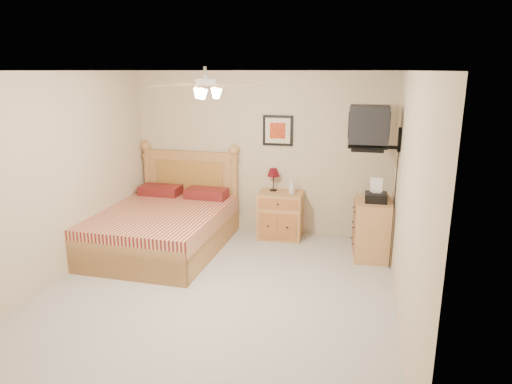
# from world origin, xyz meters

# --- Properties ---
(floor) EXTENTS (4.50, 4.50, 0.00)m
(floor) POSITION_xyz_m (0.00, 0.00, 0.00)
(floor) COLOR #A39D93
(floor) RESTS_ON ground
(ceiling) EXTENTS (4.00, 4.50, 0.04)m
(ceiling) POSITION_xyz_m (0.00, 0.00, 2.50)
(ceiling) COLOR white
(ceiling) RESTS_ON ground
(wall_back) EXTENTS (4.00, 0.04, 2.50)m
(wall_back) POSITION_xyz_m (0.00, 2.25, 1.25)
(wall_back) COLOR tan
(wall_back) RESTS_ON ground
(wall_front) EXTENTS (4.00, 0.04, 2.50)m
(wall_front) POSITION_xyz_m (0.00, -2.25, 1.25)
(wall_front) COLOR tan
(wall_front) RESTS_ON ground
(wall_left) EXTENTS (0.04, 4.50, 2.50)m
(wall_left) POSITION_xyz_m (-2.00, 0.00, 1.25)
(wall_left) COLOR tan
(wall_left) RESTS_ON ground
(wall_right) EXTENTS (0.04, 4.50, 2.50)m
(wall_right) POSITION_xyz_m (2.00, 0.00, 1.25)
(wall_right) COLOR tan
(wall_right) RESTS_ON ground
(bed) EXTENTS (1.67, 2.18, 1.39)m
(bed) POSITION_xyz_m (-1.19, 1.12, 0.70)
(bed) COLOR #9E653C
(bed) RESTS_ON ground
(nightstand) EXTENTS (0.67, 0.51, 0.71)m
(nightstand) POSITION_xyz_m (0.37, 2.00, 0.36)
(nightstand) COLOR #B47E3C
(nightstand) RESTS_ON ground
(table_lamp) EXTENTS (0.21, 0.21, 0.35)m
(table_lamp) POSITION_xyz_m (0.23, 2.10, 0.89)
(table_lamp) COLOR #510A12
(table_lamp) RESTS_ON nightstand
(lotion_bottle) EXTENTS (0.10, 0.10, 0.24)m
(lotion_bottle) POSITION_xyz_m (0.54, 1.98, 0.83)
(lotion_bottle) COLOR silver
(lotion_bottle) RESTS_ON nightstand
(framed_picture) EXTENTS (0.46, 0.04, 0.46)m
(framed_picture) POSITION_xyz_m (0.27, 2.23, 1.62)
(framed_picture) COLOR black
(framed_picture) RESTS_ON wall_back
(dresser) EXTENTS (0.52, 0.71, 0.80)m
(dresser) POSITION_xyz_m (1.73, 1.56, 0.40)
(dresser) COLOR #A57245
(dresser) RESTS_ON ground
(fax_machine) EXTENTS (0.29, 0.31, 0.30)m
(fax_machine) POSITION_xyz_m (1.75, 1.52, 0.95)
(fax_machine) COLOR black
(fax_machine) RESTS_ON dresser
(magazine_lower) EXTENTS (0.25, 0.29, 0.02)m
(magazine_lower) POSITION_xyz_m (1.68, 1.83, 0.81)
(magazine_lower) COLOR #A89C88
(magazine_lower) RESTS_ON dresser
(magazine_upper) EXTENTS (0.26, 0.31, 0.02)m
(magazine_upper) POSITION_xyz_m (1.70, 1.83, 0.83)
(magazine_upper) COLOR gray
(magazine_upper) RESTS_ON magazine_lower
(wall_tv) EXTENTS (0.56, 0.46, 0.58)m
(wall_tv) POSITION_xyz_m (1.75, 1.34, 1.81)
(wall_tv) COLOR black
(wall_tv) RESTS_ON wall_right
(ceiling_fan) EXTENTS (1.14, 1.14, 0.28)m
(ceiling_fan) POSITION_xyz_m (0.00, -0.20, 2.36)
(ceiling_fan) COLOR white
(ceiling_fan) RESTS_ON ceiling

